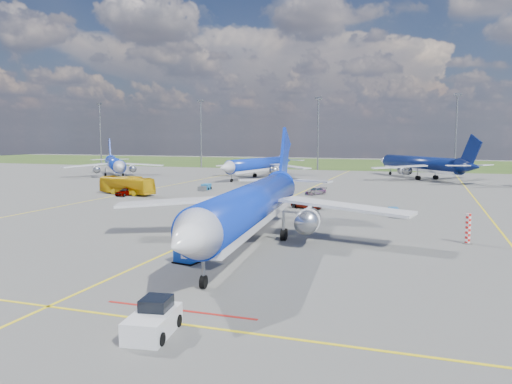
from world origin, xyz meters
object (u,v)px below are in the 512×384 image
(main_airliner, at_px, (252,245))
(baggage_tug_w, at_px, (394,213))
(service_car_b, at_px, (307,204))
(bg_jet_nnw, at_px, (258,178))
(service_car_a, at_px, (126,192))
(apron_bus, at_px, (127,185))
(bg_jet_n, at_px, (420,179))
(warning_post, at_px, (468,229))
(uld_container, at_px, (190,251))
(bg_jet_nw, at_px, (115,177))
(service_car_c, at_px, (316,191))
(pushback_tug, at_px, (153,320))
(baggage_tug_c, at_px, (205,187))

(main_airliner, distance_m, baggage_tug_w, 25.72)
(service_car_b, bearing_deg, main_airliner, -161.90)
(bg_jet_nnw, distance_m, service_car_a, 44.11)
(apron_bus, distance_m, service_car_a, 2.27)
(apron_bus, bearing_deg, bg_jet_n, -28.80)
(warning_post, height_order, bg_jet_nnw, bg_jet_nnw)
(warning_post, relative_size, baggage_tug_w, 0.68)
(bg_jet_n, height_order, uld_container, bg_jet_n)
(bg_jet_nw, distance_m, service_car_a, 43.34)
(bg_jet_nw, bearing_deg, service_car_c, -60.04)
(bg_jet_nnw, distance_m, service_car_b, 53.37)
(apron_bus, bearing_deg, service_car_b, -86.19)
(pushback_tug, height_order, apron_bus, apron_bus)
(uld_container, height_order, apron_bus, apron_bus)
(bg_jet_nw, height_order, main_airliner, main_airliner)
(bg_jet_nw, distance_m, apron_bus, 41.33)
(bg_jet_nnw, bearing_deg, uld_container, -64.81)
(main_airliner, bearing_deg, service_car_a, 132.42)
(bg_jet_n, relative_size, service_car_c, 9.45)
(pushback_tug, distance_m, service_car_b, 48.23)
(bg_jet_n, distance_m, service_car_b, 61.00)
(uld_container, relative_size, baggage_tug_c, 0.44)
(warning_post, bearing_deg, bg_jet_n, 93.80)
(service_car_b, bearing_deg, service_car_c, 25.07)
(bg_jet_nw, height_order, bg_jet_n, bg_jet_n)
(service_car_a, bearing_deg, baggage_tug_c, 58.29)
(bg_jet_n, bearing_deg, service_car_c, 31.14)
(bg_jet_nw, bearing_deg, uld_container, -90.98)
(baggage_tug_c, bearing_deg, main_airliner, -67.13)
(warning_post, relative_size, service_car_a, 0.70)
(uld_container, height_order, service_car_c, uld_container)
(baggage_tug_w, bearing_deg, pushback_tug, -112.70)
(bg_jet_nw, bearing_deg, baggage_tug_w, -69.68)
(warning_post, distance_m, baggage_tug_c, 58.22)
(warning_post, relative_size, service_car_c, 0.70)
(apron_bus, bearing_deg, warning_post, -99.72)
(pushback_tug, bearing_deg, bg_jet_nnw, 96.94)
(uld_container, bearing_deg, service_car_a, 139.07)
(bg_jet_n, relative_size, baggage_tug_c, 8.06)
(bg_jet_nnw, height_order, apron_bus, bg_jet_nnw)
(warning_post, xyz_separation_m, service_car_b, (-20.31, 18.52, -0.85))
(pushback_tug, distance_m, service_car_a, 64.60)
(bg_jet_nnw, xyz_separation_m, uld_container, (21.19, -81.52, 0.89))
(uld_container, bearing_deg, pushback_tug, -61.12)
(warning_post, height_order, service_car_c, warning_post)
(pushback_tug, bearing_deg, main_airliner, 87.41)
(warning_post, xyz_separation_m, bg_jet_n, (-5.16, 77.61, -1.50))
(pushback_tug, height_order, baggage_tug_w, pushback_tug)
(main_airliner, distance_m, service_car_b, 25.76)
(bg_jet_nw, bearing_deg, bg_jet_nnw, -26.48)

